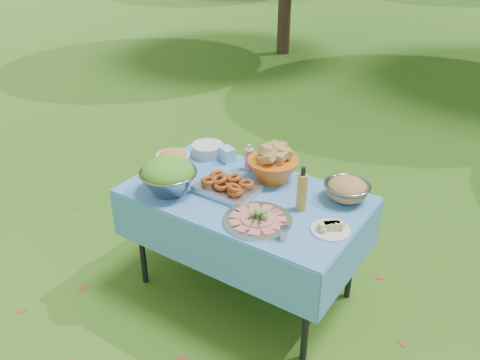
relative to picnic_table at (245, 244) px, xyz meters
name	(u,v)px	position (x,y,z in m)	size (l,w,h in m)	color
ground	(244,288)	(0.00, 0.00, -0.38)	(80.00, 80.00, 0.00)	#14380A
picnic_table	(245,244)	(0.00, 0.00, 0.00)	(1.46, 0.86, 0.76)	#84D3FF
salad_bowl	(168,176)	(-0.40, -0.24, 0.50)	(0.35, 0.35, 0.23)	gray
pasta_bowl_white	(173,158)	(-0.61, 0.04, 0.44)	(0.22, 0.22, 0.13)	silver
plate_stack	(207,150)	(-0.52, 0.31, 0.42)	(0.22, 0.22, 0.08)	silver
wipes_box	(227,154)	(-0.35, 0.31, 0.43)	(0.11, 0.08, 0.10)	#99CDF4
sanitizer_bottle	(249,157)	(-0.16, 0.29, 0.47)	(0.06, 0.06, 0.18)	pink
bread_bowl	(273,164)	(0.05, 0.25, 0.49)	(0.33, 0.33, 0.22)	#D76012
pasta_bowl_steel	(347,189)	(0.55, 0.28, 0.45)	(0.27, 0.27, 0.15)	gray
fried_tray	(227,186)	(-0.10, -0.04, 0.42)	(0.37, 0.26, 0.09)	#B4B5BA
charcuterie_platter	(258,215)	(0.23, -0.22, 0.43)	(0.39, 0.39, 0.09)	silver
oil_bottle	(302,189)	(0.37, 0.03, 0.52)	(0.06, 0.06, 0.28)	#B38A34
cheese_plate	(331,226)	(0.61, -0.07, 0.41)	(0.22, 0.22, 0.06)	silver
shaker	(284,233)	(0.44, -0.28, 0.42)	(0.05, 0.05, 0.08)	silver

